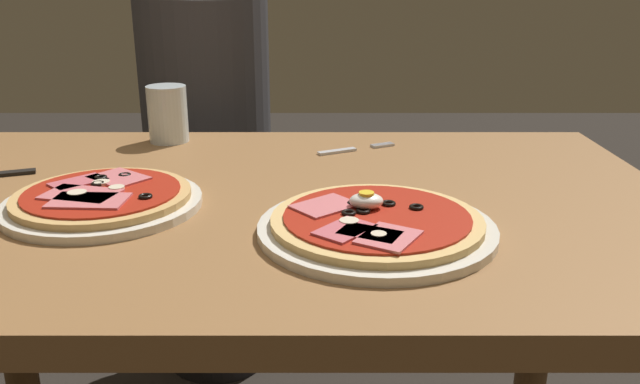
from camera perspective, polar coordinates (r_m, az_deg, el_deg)
The scene contains 6 objects.
dining_table at distance 1.02m, azimuth -5.81°, elevation -6.22°, with size 1.26×0.79×0.73m.
pizza_foreground at distance 0.83m, azimuth 4.68°, elevation -2.85°, with size 0.30×0.30×0.05m.
pizza_across_left at distance 0.96m, azimuth -18.73°, elevation -0.63°, with size 0.27×0.27×0.03m.
water_glass_near at distance 1.30m, azimuth -13.40°, elevation 6.32°, with size 0.08×0.08×0.11m.
fork at distance 1.21m, azimuth 2.45°, elevation 3.74°, with size 0.15×0.08×0.00m.
diner_person at distance 1.71m, azimuth -9.86°, elevation 2.20°, with size 0.32×0.32×1.18m.
Camera 1 is at (0.10, -0.91, 1.04)m, focal length 36.59 mm.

